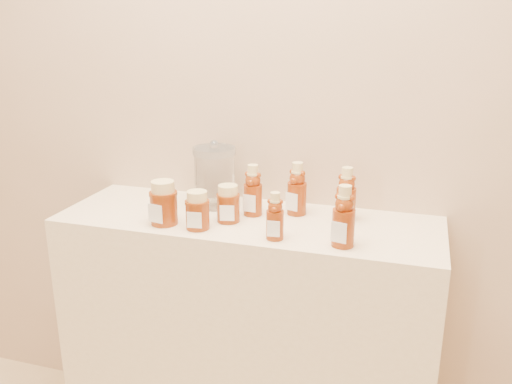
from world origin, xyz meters
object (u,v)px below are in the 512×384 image
(bear_bottle_front_left, at_px, (275,213))
(bear_bottle_back_left, at_px, (253,187))
(glass_canister, at_px, (215,174))
(honey_jar_left, at_px, (164,203))
(display_table, at_px, (248,343))

(bear_bottle_front_left, bearing_deg, bear_bottle_back_left, 118.31)
(bear_bottle_front_left, relative_size, glass_canister, 0.72)
(bear_bottle_back_left, bearing_deg, glass_canister, 165.96)
(glass_canister, bearing_deg, bear_bottle_back_left, -18.66)
(bear_bottle_front_left, bearing_deg, glass_canister, 133.89)
(bear_bottle_back_left, relative_size, honey_jar_left, 1.37)
(display_table, relative_size, bear_bottle_back_left, 6.44)
(bear_bottle_back_left, relative_size, bear_bottle_front_left, 1.19)
(bear_bottle_back_left, xyz_separation_m, bear_bottle_front_left, (0.12, -0.17, -0.01))
(bear_bottle_back_left, distance_m, glass_canister, 0.16)
(display_table, xyz_separation_m, glass_canister, (-0.14, 0.09, 0.56))
(display_table, bearing_deg, bear_bottle_front_left, -46.60)
(display_table, relative_size, bear_bottle_front_left, 7.67)
(display_table, bearing_deg, bear_bottle_back_left, 80.01)
(display_table, height_order, glass_canister, glass_canister)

